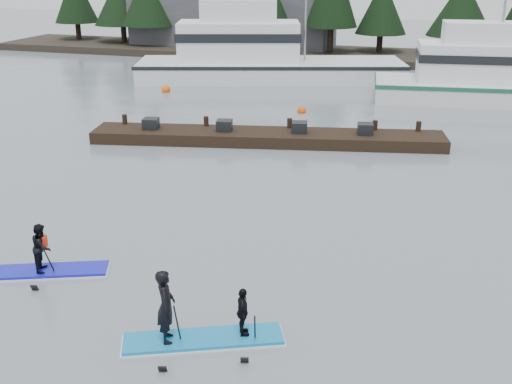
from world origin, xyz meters
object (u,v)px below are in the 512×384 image
(fishing_boat_large, at_px, (262,69))
(paddleboard_duo, at_px, (196,320))
(fishing_boat_medium, at_px, (499,91))
(paddleboard_solo, at_px, (43,257))
(floating_dock, at_px, (267,137))

(fishing_boat_large, bearing_deg, paddleboard_duo, -92.89)
(fishing_boat_large, relative_size, fishing_boat_medium, 1.20)
(paddleboard_duo, bearing_deg, paddleboard_solo, 135.91)
(fishing_boat_large, height_order, paddleboard_solo, fishing_boat_large)
(paddleboard_duo, bearing_deg, fishing_boat_medium, 50.78)
(fishing_boat_large, height_order, fishing_boat_medium, fishing_boat_large)
(floating_dock, xyz_separation_m, paddleboard_duo, (3.09, -16.26, 0.32))
(fishing_boat_medium, relative_size, floating_dock, 0.97)
(fishing_boat_medium, relative_size, paddleboard_solo, 4.61)
(fishing_boat_medium, distance_m, paddleboard_solo, 29.96)
(fishing_boat_medium, xyz_separation_m, floating_dock, (-10.70, -12.68, -0.38))
(floating_dock, bearing_deg, fishing_boat_medium, 38.21)
(paddleboard_solo, bearing_deg, paddleboard_duo, -42.25)
(fishing_boat_large, bearing_deg, paddleboard_solo, -101.83)
(paddleboard_duo, bearing_deg, floating_dock, 76.29)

